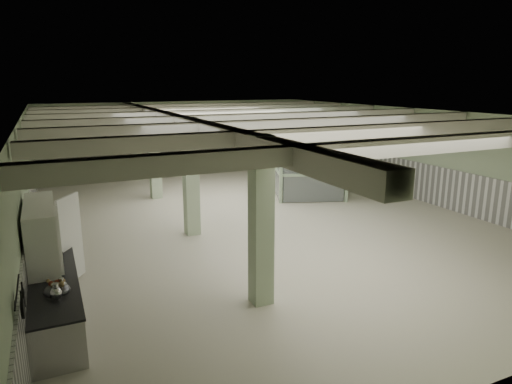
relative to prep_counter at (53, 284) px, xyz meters
name	(u,v)px	position (x,y,z in m)	size (l,w,h in m)	color
floor	(252,216)	(6.54, 4.28, -0.46)	(20.00, 20.00, 0.00)	beige
ceiling	(252,113)	(6.54, 4.28, 3.14)	(14.00, 20.00, 0.02)	beige
wall_back	(176,135)	(6.54, 14.28, 1.34)	(14.00, 0.02, 3.60)	#A9BD97
wall_left	(27,184)	(-0.46, 4.28, 1.34)	(0.02, 20.00, 3.60)	#A9BD97
wall_right	(409,153)	(13.54, 4.28, 1.34)	(0.02, 20.00, 3.60)	#A9BD97
wainscot_left	(32,220)	(-0.44, 4.28, 0.29)	(0.05, 19.90, 1.50)	white
wainscot_right	(406,178)	(13.51, 4.28, 0.29)	(0.05, 19.90, 1.50)	white
wainscot_back	(177,155)	(6.54, 14.25, 0.29)	(13.90, 0.05, 1.50)	white
girder	(180,122)	(4.04, 4.28, 2.92)	(0.45, 19.90, 0.40)	silver
beam_a	(413,146)	(6.54, -3.22, 2.96)	(13.90, 0.35, 0.32)	silver
beam_b	(338,133)	(6.54, -0.72, 2.96)	(13.90, 0.35, 0.32)	silver
beam_c	(288,124)	(6.54, 1.78, 2.96)	(13.90, 0.35, 0.32)	silver
beam_d	(252,118)	(6.54, 4.28, 2.96)	(13.90, 0.35, 0.32)	silver
beam_e	(225,114)	(6.54, 6.78, 2.96)	(13.90, 0.35, 0.32)	silver
beam_f	(205,110)	(6.54, 9.28, 2.96)	(13.90, 0.35, 0.32)	silver
beam_g	(188,107)	(6.54, 11.78, 2.96)	(13.90, 0.35, 0.32)	silver
column_a	(261,222)	(4.04, -1.72, 1.34)	(0.42, 0.42, 3.60)	#B4CBA4
column_b	(191,177)	(4.04, 3.28, 1.34)	(0.42, 0.42, 3.60)	#B4CBA4
column_c	(154,154)	(4.04, 8.28, 1.34)	(0.42, 0.42, 3.60)	#B4CBA4
column_d	(136,142)	(4.04, 12.28, 1.34)	(0.42, 0.42, 3.60)	#B4CBA4
hook_rail	(17,291)	(-0.39, -3.32, 1.39)	(0.02, 0.02, 1.20)	black
pendant_front	(354,147)	(7.04, -0.72, 2.59)	(0.44, 0.44, 0.22)	#334030
pendant_mid	(259,127)	(7.04, 4.78, 2.59)	(0.44, 0.44, 0.22)	#334030
pendant_back	(212,117)	(7.04, 9.78, 2.59)	(0.44, 0.44, 0.22)	#334030
prep_counter	(53,284)	(0.00, 0.00, 0.00)	(0.94, 5.39, 0.91)	#B0B0B4
pitcher_near	(56,292)	(0.06, -1.74, 0.59)	(0.20, 0.24, 0.30)	#B0B0B4
pitcher_far	(61,284)	(0.16, -1.40, 0.56)	(0.17, 0.19, 0.24)	#B0B0B4
veg_colander	(57,287)	(0.08, -1.44, 0.54)	(0.46, 0.46, 0.21)	#404145
orange_bowl	(60,287)	(0.13, -1.34, 0.48)	(0.25, 0.25, 0.09)	#B2B2B7
skillet_near	(23,309)	(-0.34, -3.43, 1.17)	(0.28, 0.28, 0.04)	black
skillet_far	(24,298)	(-0.34, -3.09, 1.17)	(0.26, 0.26, 0.04)	black
walkin_cooler	(45,254)	(-0.08, 0.28, 0.61)	(1.00, 2.33, 2.13)	white
guard_booth	(309,158)	(9.84, 5.94, 1.13)	(3.51, 3.25, 2.39)	#9EBA95
filing_cabinet	(331,176)	(11.35, 6.53, 0.12)	(0.37, 0.53, 1.16)	#55594A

